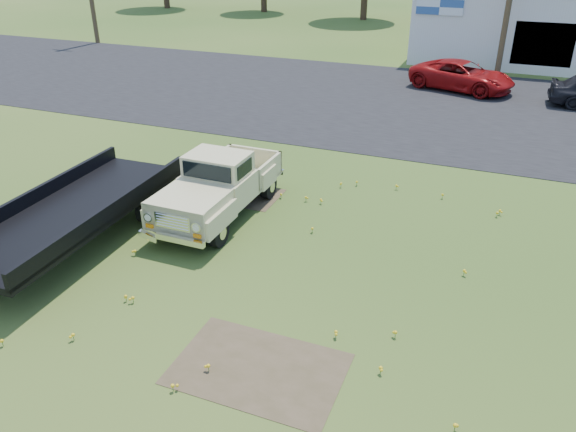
% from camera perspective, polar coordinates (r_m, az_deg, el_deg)
% --- Properties ---
extents(ground, '(140.00, 140.00, 0.00)m').
position_cam_1_polar(ground, '(13.04, -3.55, -5.27)').
color(ground, '#2C4F19').
rests_on(ground, ground).
extents(asphalt_lot, '(90.00, 14.00, 0.02)m').
position_cam_1_polar(asphalt_lot, '(26.30, 10.68, 11.32)').
color(asphalt_lot, black).
rests_on(asphalt_lot, ground).
extents(dirt_patch_a, '(3.00, 2.00, 0.01)m').
position_cam_1_polar(dirt_patch_a, '(10.36, -3.03, -15.25)').
color(dirt_patch_a, '#473C26').
rests_on(dirt_patch_a, ground).
extents(dirt_patch_b, '(2.20, 1.60, 0.01)m').
position_cam_1_polar(dirt_patch_b, '(16.58, -4.70, 2.17)').
color(dirt_patch_b, '#473C26').
rests_on(dirt_patch_b, ground).
extents(commercial_building, '(14.20, 8.20, 4.15)m').
position_cam_1_polar(commercial_building, '(37.22, 24.63, 17.35)').
color(commercial_building, silver).
rests_on(commercial_building, ground).
extents(vintage_pickup_truck, '(1.94, 4.91, 1.78)m').
position_cam_1_polar(vintage_pickup_truck, '(15.09, -7.00, 3.14)').
color(vintage_pickup_truck, '#BDB87F').
rests_on(vintage_pickup_truck, ground).
extents(flatbed_trailer, '(2.57, 7.20, 1.95)m').
position_cam_1_polar(flatbed_trailer, '(14.60, -21.06, 0.94)').
color(flatbed_trailer, black).
rests_on(flatbed_trailer, ground).
extents(red_pickup, '(5.34, 3.63, 1.36)m').
position_cam_1_polar(red_pickup, '(28.94, 17.25, 13.42)').
color(red_pickup, maroon).
rests_on(red_pickup, ground).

